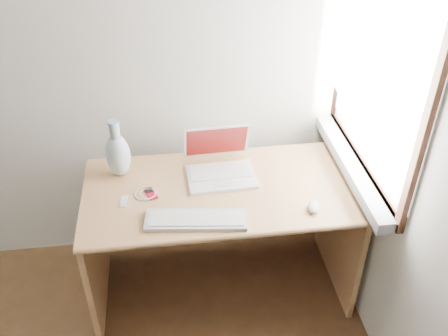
{
  "coord_description": "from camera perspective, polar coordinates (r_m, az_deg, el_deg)",
  "views": [
    {
      "loc": [
        0.79,
        -0.63,
        2.23
      ],
      "look_at": [
        1.06,
        1.35,
        0.79
      ],
      "focal_mm": 40.0,
      "sensor_mm": 36.0,
      "label": 1
    }
  ],
  "objects": [
    {
      "name": "cable_coil",
      "position": [
        2.45,
        -8.96,
        -2.93
      ],
      "size": [
        0.14,
        0.14,
        0.01
      ],
      "primitive_type": "torus",
      "rotation": [
        0.0,
        0.0,
        0.27
      ],
      "color": "silver",
      "rests_on": "desk"
    },
    {
      "name": "desk",
      "position": [
        2.65,
        -0.63,
        -4.72
      ],
      "size": [
        1.35,
        0.67,
        0.71
      ],
      "color": "tan",
      "rests_on": "floor"
    },
    {
      "name": "external_keyboard",
      "position": [
        2.27,
        -3.23,
        -5.92
      ],
      "size": [
        0.47,
        0.2,
        0.02
      ],
      "rotation": [
        0.0,
        0.0,
        -0.13
      ],
      "color": "silver",
      "rests_on": "desk"
    },
    {
      "name": "ipod",
      "position": [
        2.45,
        -8.36,
        -2.9
      ],
      "size": [
        0.07,
        0.1,
        0.01
      ],
      "rotation": [
        0.0,
        0.0,
        0.38
      ],
      "color": "#A20B25",
      "rests_on": "desk"
    },
    {
      "name": "mouse",
      "position": [
        2.37,
        10.18,
        -4.39
      ],
      "size": [
        0.08,
        0.1,
        0.03
      ],
      "primitive_type": "ellipsoid",
      "rotation": [
        0.0,
        0.0,
        -0.29
      ],
      "color": "white",
      "rests_on": "desk"
    },
    {
      "name": "window",
      "position": [
        2.34,
        16.63,
        10.18
      ],
      "size": [
        0.11,
        0.99,
        1.1
      ],
      "color": "white",
      "rests_on": "right_wall"
    },
    {
      "name": "vase",
      "position": [
        2.54,
        -12.03,
        1.61
      ],
      "size": [
        0.12,
        0.12,
        0.31
      ],
      "color": "silver",
      "rests_on": "desk"
    },
    {
      "name": "laptop",
      "position": [
        2.54,
        -0.44,
        0.41
      ],
      "size": [
        0.35,
        0.29,
        0.23
      ],
      "rotation": [
        0.0,
        0.0,
        0.03
      ],
      "color": "white",
      "rests_on": "desk"
    },
    {
      "name": "remote",
      "position": [
        2.43,
        -11.4,
        -3.77
      ],
      "size": [
        0.04,
        0.08,
        0.01
      ],
      "primitive_type": "cube",
      "rotation": [
        0.0,
        0.0,
        -0.1
      ],
      "color": "silver",
      "rests_on": "desk"
    }
  ]
}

